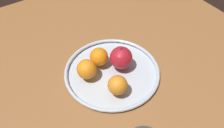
{
  "coord_description": "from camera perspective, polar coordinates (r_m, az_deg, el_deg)",
  "views": [
    {
      "loc": [
        -30.33,
        -45.48,
        63.23
      ],
      "look_at": [
        0.0,
        0.0,
        4.8
      ],
      "focal_mm": 38.1,
      "sensor_mm": 36.0,
      "label": 1
    }
  ],
  "objects": [
    {
      "name": "fruit_bowl",
      "position": [
        0.83,
        -0.0,
        -1.83
      ],
      "size": [
        33.29,
        33.29,
        1.8
      ],
      "color": "silver",
      "rests_on": "ground_plane"
    },
    {
      "name": "orange_back_right",
      "position": [
        0.74,
        1.38,
        -5.08
      ],
      "size": [
        6.34,
        6.34,
        6.34
      ],
      "primitive_type": "sphere",
      "color": "orange",
      "rests_on": "fruit_bowl"
    },
    {
      "name": "apple",
      "position": [
        0.81,
        2.38,
        1.31
      ],
      "size": [
        7.84,
        7.84,
        8.64
      ],
      "color": "#AE1B2A",
      "rests_on": "fruit_bowl"
    },
    {
      "name": "ground_plane",
      "position": [
        0.85,
        -0.0,
        -3.13
      ],
      "size": [
        126.12,
        126.12,
        4.0
      ],
      "primitive_type": "cube",
      "color": "brown"
    },
    {
      "name": "orange_back_left",
      "position": [
        0.82,
        -3.13,
        1.77
      ],
      "size": [
        6.39,
        6.39,
        6.39
      ],
      "primitive_type": "sphere",
      "color": "orange",
      "rests_on": "fruit_bowl"
    },
    {
      "name": "orange_front_right",
      "position": [
        0.78,
        -6.1,
        -1.24
      ],
      "size": [
        6.63,
        6.63,
        6.63
      ],
      "primitive_type": "sphere",
      "color": "orange",
      "rests_on": "fruit_bowl"
    }
  ]
}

